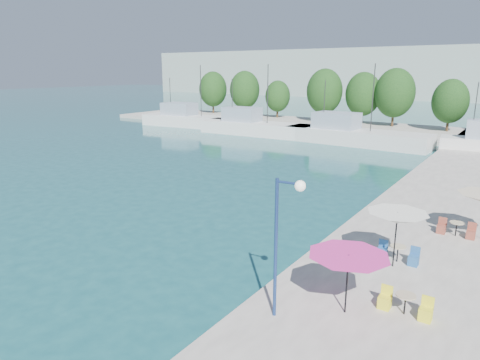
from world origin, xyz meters
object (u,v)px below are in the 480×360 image
Objects in this scene: trawler_02 at (254,127)px; umbrella_pink at (348,262)px; umbrella_white at (397,218)px; trawler_03 at (352,135)px; trawler_01 at (190,120)px; street_lamp at (285,224)px.

umbrella_pink is at bearing -55.72° from trawler_02.
umbrella_pink is 1.11× the size of umbrella_white.
trawler_02 is 14.52m from trawler_03.
trawler_02 is at bearing -12.97° from trawler_01.
trawler_03 is 40.98m from umbrella_pink.
umbrella_white is at bearing -51.67° from trawler_02.
trawler_01 is 13.69m from trawler_02.
trawler_03 is at bearing -8.98° from trawler_01.
trawler_01 is 55.23m from umbrella_white.
trawler_03 is (28.10, -1.70, -0.00)m from trawler_01.
trawler_02 is 5.89× the size of umbrella_pink.
trawler_01 and trawler_03 have the same top height.
trawler_02 is 6.53× the size of umbrella_white.
trawler_01 is 1.05× the size of trawler_02.
umbrella_pink is at bearing -67.52° from trawler_03.
street_lamp is at bearing -51.68° from trawler_01.
trawler_03 is 6.33× the size of umbrella_pink.
trawler_02 is 48.18m from street_lamp.
trawler_01 reaches higher than umbrella_pink.
trawler_01 and trawler_02 have the same top height.
trawler_03 reaches higher than umbrella_pink.
trawler_02 reaches higher than umbrella_white.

